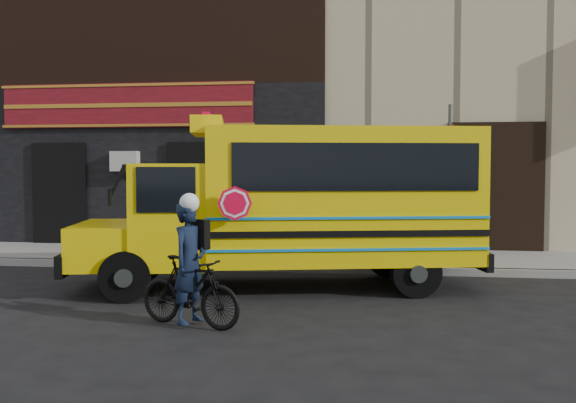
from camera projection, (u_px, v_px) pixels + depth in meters
The scene contains 8 objects.
ground at pixel (296, 298), 10.23m from camera, with size 120.00×120.00×0.00m, color black.
curb at pixel (312, 268), 12.80m from camera, with size 40.00×0.20×0.15m, color gray.
sidewalk at pixel (319, 258), 14.28m from camera, with size 40.00×3.00×0.15m, color gray.
building at pixel (337, 40), 20.26m from camera, with size 20.00×10.70×12.00m.
school_bus at pixel (301, 201), 11.05m from camera, with size 7.20×3.59×2.92m.
sign_pole at pixel (450, 180), 12.99m from camera, with size 0.09×0.29×3.37m.
bicycle at pixel (190, 292), 8.39m from camera, with size 0.44×1.55×0.93m, color black.
cyclist at pixel (190, 266), 8.39m from camera, with size 0.58×0.38×1.60m, color black.
Camera 1 is at (1.30, -10.05, 2.08)m, focal length 40.00 mm.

